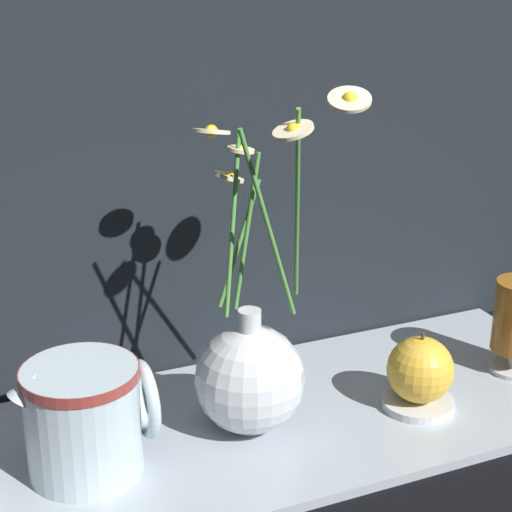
# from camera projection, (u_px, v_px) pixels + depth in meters

# --- Properties ---
(ground_plane) EXTENTS (6.00, 6.00, 0.00)m
(ground_plane) POSITION_uv_depth(u_px,v_px,m) (260.00, 429.00, 1.03)
(ground_plane) COLOR black
(shelf) EXTENTS (0.89, 0.33, 0.01)m
(shelf) POSITION_uv_depth(u_px,v_px,m) (260.00, 424.00, 1.03)
(shelf) COLOR #9EA8B2
(shelf) RESTS_ON ground_plane
(vase_with_flowers) EXTENTS (0.19, 0.16, 0.40)m
(vase_with_flowers) POSITION_uv_depth(u_px,v_px,m) (250.00, 372.00, 0.99)
(vase_with_flowers) COLOR silver
(vase_with_flowers) RESTS_ON shelf
(ceramic_pitcher) EXTENTS (0.15, 0.13, 0.14)m
(ceramic_pitcher) POSITION_uv_depth(u_px,v_px,m) (85.00, 415.00, 0.91)
(ceramic_pitcher) COLOR silver
(ceramic_pitcher) RESTS_ON shelf
(saucer_plate) EXTENTS (0.09, 0.09, 0.01)m
(saucer_plate) POSITION_uv_depth(u_px,v_px,m) (418.00, 403.00, 1.06)
(saucer_plate) COLOR silver
(saucer_plate) RESTS_ON shelf
(orange_fruit) EXTENTS (0.08, 0.08, 0.09)m
(orange_fruit) POSITION_uv_depth(u_px,v_px,m) (420.00, 370.00, 1.04)
(orange_fruit) COLOR gold
(orange_fruit) RESTS_ON saucer_plate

